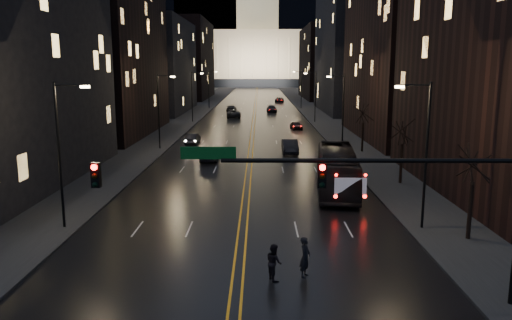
{
  "coord_description": "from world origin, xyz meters",
  "views": [
    {
      "loc": [
        1.01,
        -19.37,
        9.84
      ],
      "look_at": [
        0.82,
        10.55,
        4.25
      ],
      "focal_mm": 35.0,
      "sensor_mm": 36.0,
      "label": 1
    }
  ],
  "objects_px": {
    "oncoming_car_a": "(210,153)",
    "pedestrian_a": "(305,257)",
    "oncoming_car_b": "(193,139)",
    "pedestrian_b": "(274,262)",
    "traffic_signal": "(382,188)",
    "receding_car_a": "(290,146)",
    "bus": "(337,170)"
  },
  "relations": [
    {
      "from": "bus",
      "to": "pedestrian_a",
      "type": "xyz_separation_m",
      "value": [
        -4.08,
        -16.87,
        -0.73
      ]
    },
    {
      "from": "traffic_signal",
      "to": "receding_car_a",
      "type": "xyz_separation_m",
      "value": [
        -1.35,
        37.46,
        -4.29
      ]
    },
    {
      "from": "oncoming_car_a",
      "to": "pedestrian_a",
      "type": "height_order",
      "value": "pedestrian_a"
    },
    {
      "from": "oncoming_car_b",
      "to": "pedestrian_b",
      "type": "xyz_separation_m",
      "value": [
        9.34,
        -41.88,
        0.17
      ]
    },
    {
      "from": "traffic_signal",
      "to": "pedestrian_a",
      "type": "relative_size",
      "value": 8.77
    },
    {
      "from": "traffic_signal",
      "to": "pedestrian_a",
      "type": "distance_m",
      "value": 5.76
    },
    {
      "from": "pedestrian_b",
      "to": "bus",
      "type": "bearing_deg",
      "value": -39.88
    },
    {
      "from": "traffic_signal",
      "to": "oncoming_car_a",
      "type": "bearing_deg",
      "value": 107.21
    },
    {
      "from": "oncoming_car_b",
      "to": "receding_car_a",
      "type": "xyz_separation_m",
      "value": [
        12.18,
        -7.07,
        0.11
      ]
    },
    {
      "from": "traffic_signal",
      "to": "oncoming_car_a",
      "type": "height_order",
      "value": "traffic_signal"
    },
    {
      "from": "receding_car_a",
      "to": "pedestrian_b",
      "type": "distance_m",
      "value": 34.93
    },
    {
      "from": "bus",
      "to": "oncoming_car_a",
      "type": "height_order",
      "value": "bus"
    },
    {
      "from": "traffic_signal",
      "to": "oncoming_car_b",
      "type": "relative_size",
      "value": 4.04
    },
    {
      "from": "traffic_signal",
      "to": "pedestrian_b",
      "type": "height_order",
      "value": "traffic_signal"
    },
    {
      "from": "traffic_signal",
      "to": "pedestrian_b",
      "type": "xyz_separation_m",
      "value": [
        -4.2,
        2.65,
        -4.23
      ]
    },
    {
      "from": "oncoming_car_b",
      "to": "receding_car_a",
      "type": "relative_size",
      "value": 0.87
    },
    {
      "from": "traffic_signal",
      "to": "oncoming_car_a",
      "type": "xyz_separation_m",
      "value": [
        -10.19,
        32.89,
        -4.3
      ]
    },
    {
      "from": "traffic_signal",
      "to": "oncoming_car_b",
      "type": "distance_m",
      "value": 46.75
    },
    {
      "from": "traffic_signal",
      "to": "receding_car_a",
      "type": "bearing_deg",
      "value": 92.06
    },
    {
      "from": "bus",
      "to": "oncoming_car_b",
      "type": "bearing_deg",
      "value": 127.34
    },
    {
      "from": "traffic_signal",
      "to": "oncoming_car_a",
      "type": "relative_size",
      "value": 3.67
    },
    {
      "from": "pedestrian_b",
      "to": "pedestrian_a",
      "type": "bearing_deg",
      "value": -99.78
    },
    {
      "from": "oncoming_car_a",
      "to": "pedestrian_a",
      "type": "bearing_deg",
      "value": 103.33
    },
    {
      "from": "pedestrian_b",
      "to": "traffic_signal",
      "type": "bearing_deg",
      "value": -144.23
    },
    {
      "from": "bus",
      "to": "oncoming_car_b",
      "type": "distance_m",
      "value": 28.86
    },
    {
      "from": "bus",
      "to": "receding_car_a",
      "type": "distance_m",
      "value": 17.85
    },
    {
      "from": "receding_car_a",
      "to": "pedestrian_b",
      "type": "relative_size",
      "value": 2.81
    },
    {
      "from": "bus",
      "to": "pedestrian_a",
      "type": "bearing_deg",
      "value": -97.33
    },
    {
      "from": "receding_car_a",
      "to": "pedestrian_b",
      "type": "xyz_separation_m",
      "value": [
        -2.85,
        -34.81,
        0.06
      ]
    },
    {
      "from": "receding_car_a",
      "to": "pedestrian_a",
      "type": "height_order",
      "value": "pedestrian_a"
    },
    {
      "from": "traffic_signal",
      "to": "oncoming_car_b",
      "type": "height_order",
      "value": "traffic_signal"
    },
    {
      "from": "pedestrian_a",
      "to": "pedestrian_b",
      "type": "relative_size",
      "value": 1.13
    }
  ]
}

